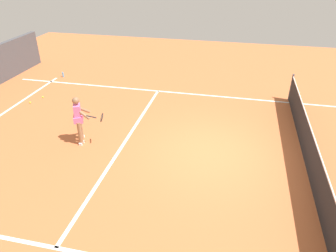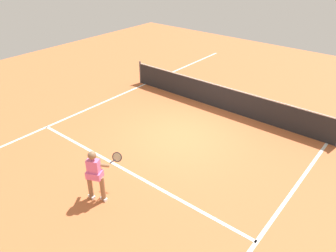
% 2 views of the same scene
% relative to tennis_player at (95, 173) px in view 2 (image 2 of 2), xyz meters
% --- Properties ---
extents(ground_plane, '(27.08, 27.08, 0.00)m').
position_rel_tennis_player_xyz_m(ground_plane, '(-0.28, 4.07, -0.85)').
color(ground_plane, '#C66638').
extents(service_line_marking, '(8.60, 0.10, 0.01)m').
position_rel_tennis_player_xyz_m(service_line_marking, '(-0.28, 1.35, -0.84)').
color(service_line_marking, white).
rests_on(service_line_marking, ground).
extents(sideline_left_marking, '(0.10, 18.83, 0.01)m').
position_rel_tennis_player_xyz_m(sideline_left_marking, '(-4.58, 4.07, -0.84)').
color(sideline_left_marking, white).
rests_on(sideline_left_marking, ground).
extents(sideline_right_marking, '(0.10, 18.83, 0.01)m').
position_rel_tennis_player_xyz_m(sideline_right_marking, '(4.02, 4.07, -0.84)').
color(sideline_right_marking, white).
rests_on(sideline_right_marking, ground).
extents(court_net, '(9.28, 0.08, 1.10)m').
position_rel_tennis_player_xyz_m(court_net, '(-0.28, 6.85, -0.33)').
color(court_net, '#4C4C51').
rests_on(court_net, ground).
extents(tennis_player, '(0.67, 1.12, 1.55)m').
position_rel_tennis_player_xyz_m(tennis_player, '(0.00, 0.00, 0.00)').
color(tennis_player, '#8C6647').
rests_on(tennis_player, ground).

